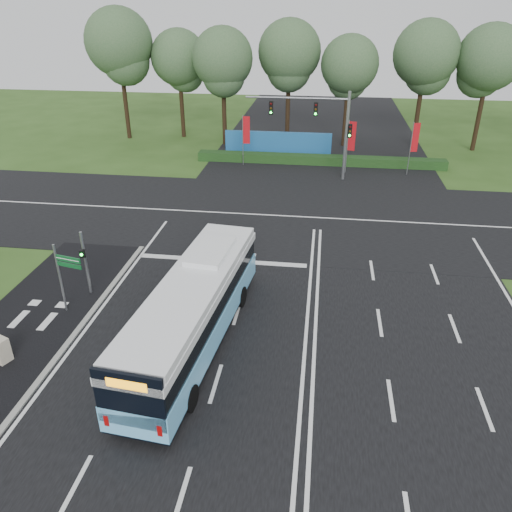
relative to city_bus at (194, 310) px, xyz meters
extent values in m
plane|color=#2E4E1A|center=(4.68, 2.60, -1.70)|extent=(120.00, 120.00, 0.00)
cube|color=black|center=(4.68, 2.60, -1.68)|extent=(20.00, 120.00, 0.04)
cube|color=black|center=(4.68, 14.60, -1.67)|extent=(120.00, 14.00, 0.05)
cube|color=black|center=(-7.82, -0.40, -1.67)|extent=(5.00, 18.00, 0.06)
cube|color=gray|center=(-5.42, -0.40, -1.64)|extent=(0.25, 18.00, 0.12)
cube|color=#6EC7FF|center=(0.00, 0.01, -0.65)|extent=(3.60, 11.91, 1.07)
cube|color=black|center=(0.00, 0.01, -1.14)|extent=(3.57, 11.85, 0.29)
cube|color=black|center=(0.00, 0.01, 0.33)|extent=(3.49, 11.73, 0.93)
cube|color=white|center=(0.00, 0.01, 0.91)|extent=(3.60, 11.91, 0.34)
cube|color=white|center=(0.00, 0.01, 1.26)|extent=(3.51, 11.44, 0.34)
cube|color=white|center=(0.25, 2.44, 1.55)|extent=(1.85, 3.07, 0.24)
cube|color=black|center=(-0.58, -5.76, 0.38)|extent=(2.37, 0.36, 2.15)
cube|color=orange|center=(-0.58, -5.80, 1.06)|extent=(1.37, 0.20, 0.34)
cylinder|color=black|center=(-0.80, 3.43, -1.19)|extent=(0.37, 1.04, 1.02)
cylinder|color=black|center=(1.47, 3.21, -1.19)|extent=(0.37, 1.04, 1.02)
cylinder|color=black|center=(-1.51, -3.57, -1.19)|extent=(0.37, 1.04, 1.02)
cylinder|color=black|center=(0.77, -3.80, -1.19)|extent=(0.37, 1.04, 1.02)
cylinder|color=gray|center=(-6.24, 3.32, 0.00)|extent=(0.14, 0.14, 3.39)
cube|color=black|center=(-6.24, 3.14, 0.63)|extent=(0.32, 0.27, 0.39)
sphere|color=#19F233|center=(-6.24, 3.04, 0.63)|extent=(0.14, 0.14, 0.14)
cylinder|color=gray|center=(-6.70, 1.63, 0.06)|extent=(0.11, 0.11, 3.52)
cube|color=#0D4E21|center=(-6.05, 1.49, 1.21)|extent=(1.30, 0.34, 0.26)
cube|color=#0D4E21|center=(-6.05, 1.49, 0.90)|extent=(1.30, 0.34, 0.19)
cube|color=white|center=(-6.05, 1.45, 1.21)|extent=(1.20, 0.27, 0.04)
cube|color=#C2B69D|center=(-7.54, -2.23, -1.14)|extent=(0.82, 0.76, 1.10)
cylinder|color=gray|center=(-2.06, 25.93, 0.50)|extent=(0.07, 0.07, 4.39)
cube|color=#B20F16|center=(-1.74, 25.95, 1.43)|extent=(0.59, 0.07, 2.34)
cylinder|color=gray|center=(6.91, 24.89, 0.54)|extent=(0.07, 0.07, 4.46)
cube|color=#B20F16|center=(7.23, 24.79, 1.48)|extent=(0.58, 0.21, 2.38)
cylinder|color=gray|center=(12.06, 25.06, 0.52)|extent=(0.07, 0.07, 4.42)
cube|color=#B20F16|center=(12.36, 25.17, 1.45)|extent=(0.57, 0.24, 2.36)
cylinder|color=gray|center=(6.68, 23.10, 1.80)|extent=(0.24, 0.24, 7.00)
cylinder|color=gray|center=(2.68, 23.10, 4.70)|extent=(8.00, 0.16, 0.16)
cube|color=black|center=(4.18, 23.10, 3.90)|extent=(0.32, 0.28, 1.05)
cube|color=black|center=(0.68, 23.10, 3.90)|extent=(0.32, 0.28, 1.05)
cube|color=black|center=(6.93, 23.10, 2.30)|extent=(0.32, 0.28, 1.05)
cube|color=#143312|center=(4.68, 27.10, -1.30)|extent=(22.00, 1.20, 0.80)
cube|color=#1C5B9A|center=(0.68, 29.60, -0.60)|extent=(10.00, 0.30, 2.20)
cylinder|color=black|center=(-15.67, 34.07, 2.80)|extent=(0.44, 0.44, 8.99)
sphere|color=#335431|center=(-15.67, 34.07, 7.76)|extent=(6.62, 6.62, 6.62)
cylinder|color=black|center=(-10.07, 35.43, 2.10)|extent=(0.44, 0.44, 7.59)
sphere|color=#335431|center=(-10.07, 35.43, 6.29)|extent=(5.59, 5.59, 5.59)
cylinder|color=black|center=(-5.03, 32.77, 2.22)|extent=(0.44, 0.44, 7.84)
sphere|color=#335431|center=(-5.03, 32.77, 6.55)|extent=(5.77, 5.77, 5.77)
cylinder|color=black|center=(1.12, 35.00, 2.44)|extent=(0.44, 0.44, 8.27)
sphere|color=#335431|center=(1.12, 35.00, 7.01)|extent=(6.10, 6.10, 6.10)
cylinder|color=black|center=(6.93, 33.89, 1.99)|extent=(0.44, 0.44, 7.37)
sphere|color=#335431|center=(6.93, 33.89, 6.07)|extent=(5.43, 5.43, 5.43)
cylinder|color=black|center=(13.91, 34.64, 2.45)|extent=(0.44, 0.44, 8.29)
sphere|color=#335431|center=(13.91, 34.64, 7.04)|extent=(6.11, 6.11, 6.11)
cylinder|color=black|center=(19.48, 33.92, 2.35)|extent=(0.44, 0.44, 8.10)
sphere|color=#335431|center=(19.48, 33.92, 6.83)|extent=(5.97, 5.97, 5.97)
camera|label=1|loc=(4.90, -16.86, 11.50)|focal=35.00mm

